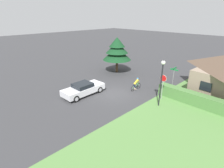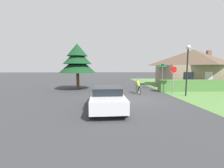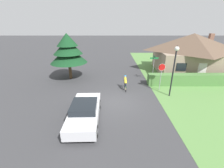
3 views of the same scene
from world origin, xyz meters
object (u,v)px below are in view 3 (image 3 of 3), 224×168
Objects in this scene: cottage_house at (191,52)px; street_lamp at (175,62)px; sedan_left_lane at (85,112)px; cyclist at (126,83)px; conifer_tall_near at (68,50)px; street_name_sign at (154,64)px; stop_sign at (162,72)px.

cottage_house reaches higher than street_lamp.
cyclist is (3.12, 5.10, 0.00)m from sedan_left_lane.
street_lamp is (7.00, 3.68, 2.48)m from sedan_left_lane.
conifer_tall_near is (-15.19, -2.74, 0.73)m from cottage_house.
street_name_sign is (3.22, 2.29, 1.30)m from cyclist.
street_name_sign is (-5.75, -3.70, -0.59)m from cottage_house.
sedan_left_lane is at bearing -69.69° from conifer_tall_near.
stop_sign is 0.92× the size of street_name_sign.
cottage_house is 5.29× the size of cyclist.
conifer_tall_near is (-6.21, 3.25, 2.61)m from cyclist.
cottage_house reaches higher than stop_sign.
cottage_house is 10.95m from cyclist.
cottage_house reaches higher than cyclist.
stop_sign is at bearing -19.21° from conifer_tall_near.
cottage_house is 16.52m from sedan_left_lane.
cyclist is 4.16m from street_name_sign.
sedan_left_lane is at bearing -134.09° from cottage_house.
stop_sign is (3.35, -0.08, 1.17)m from cyclist.
street_lamp reaches higher than sedan_left_lane.
conifer_tall_near reaches higher than cottage_house.
street_name_sign is at bearing -55.47° from cyclist.
cyclist is 3.55m from stop_sign.
conifer_tall_near reaches higher than cyclist.
cyclist is at bearing -1.67° from stop_sign.
cyclist is at bearing -144.67° from street_name_sign.
cottage_house is 3.26× the size of street_name_sign.
sedan_left_lane is 2.65× the size of cyclist.
street_lamp is 0.87× the size of conifer_tall_near.
cottage_house is 6.87m from street_name_sign.
cyclist is at bearing -142.90° from cottage_house.
stop_sign is 10.23m from conifer_tall_near.
sedan_left_lane is 9.82m from street_name_sign.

